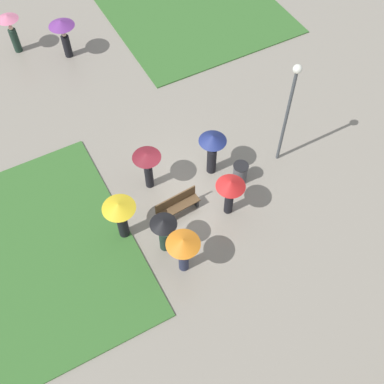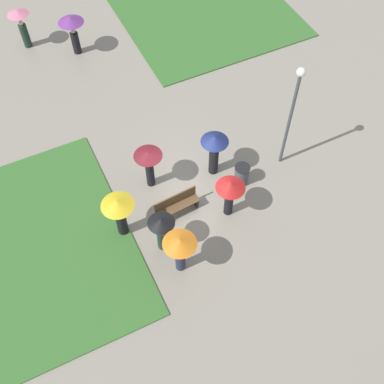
# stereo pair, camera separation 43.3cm
# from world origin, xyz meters

# --- Properties ---
(ground_plane) EXTENTS (90.00, 90.00, 0.00)m
(ground_plane) POSITION_xyz_m (0.00, 0.00, 0.00)
(ground_plane) COLOR gray
(lawn_patch_near) EXTENTS (6.16, 8.47, 0.06)m
(lawn_patch_near) POSITION_xyz_m (-5.79, 0.02, 0.03)
(lawn_patch_near) COLOR #386B2D
(lawn_patch_near) RESTS_ON ground_plane
(lawn_patch_far) EXTENTS (8.42, 8.97, 0.06)m
(lawn_patch_far) POSITION_xyz_m (5.64, 10.09, 0.03)
(lawn_patch_far) COLOR #386B2D
(lawn_patch_far) RESTS_ON ground_plane
(park_bench) EXTENTS (1.71, 0.55, 0.90)m
(park_bench) POSITION_xyz_m (-0.80, -0.67, 0.47)
(park_bench) COLOR brown
(park_bench) RESTS_ON ground_plane
(lamp_post) EXTENTS (0.32, 0.32, 4.75)m
(lamp_post) POSITION_xyz_m (3.93, -0.29, 3.02)
(lamp_post) COLOR #474C51
(lamp_post) RESTS_ON ground_plane
(trash_bin) EXTENTS (0.60, 0.60, 0.91)m
(trash_bin) POSITION_xyz_m (1.99, -0.52, 0.46)
(trash_bin) COLOR #4C4C51
(trash_bin) RESTS_ON ground_plane
(crowd_person_black) EXTENTS (0.92, 0.92, 1.78)m
(crowd_person_black) POSITION_xyz_m (-1.85, -1.77, 1.16)
(crowd_person_black) COLOR #1E3328
(crowd_person_black) RESTS_ON ground_plane
(crowd_person_navy) EXTENTS (1.05, 1.05, 2.04)m
(crowd_person_navy) POSITION_xyz_m (1.27, 0.42, 1.44)
(crowd_person_navy) COLOR black
(crowd_person_navy) RESTS_ON ground_plane
(crowd_person_maroon) EXTENTS (1.06, 1.06, 1.92)m
(crowd_person_maroon) POSITION_xyz_m (-1.17, 0.93, 1.41)
(crowd_person_maroon) COLOR black
(crowd_person_maroon) RESTS_ON ground_plane
(crowd_person_yellow) EXTENTS (1.15, 1.15, 1.97)m
(crowd_person_yellow) POSITION_xyz_m (-2.92, -0.62, 1.41)
(crowd_person_yellow) COLOR black
(crowd_person_yellow) RESTS_ON ground_plane
(crowd_person_red) EXTENTS (1.06, 1.06, 1.84)m
(crowd_person_red) POSITION_xyz_m (0.88, -1.52, 1.39)
(crowd_person_red) COLOR black
(crowd_person_red) RESTS_ON ground_plane
(crowd_person_orange) EXTENTS (1.13, 1.13, 1.91)m
(crowd_person_orange) POSITION_xyz_m (-1.65, -2.79, 1.43)
(crowd_person_orange) COLOR #282D47
(crowd_person_orange) RESTS_ON ground_plane
(lone_walker_far_path) EXTENTS (1.00, 1.00, 1.95)m
(lone_walker_far_path) POSITION_xyz_m (-3.29, 11.15, 1.29)
(lone_walker_far_path) COLOR #1E3328
(lone_walker_far_path) RESTS_ON ground_plane
(lone_walker_mid_plaza) EXTENTS (1.18, 1.18, 1.94)m
(lone_walker_mid_plaza) POSITION_xyz_m (-1.27, 9.65, 1.44)
(lone_walker_mid_plaza) COLOR black
(lone_walker_mid_plaza) RESTS_ON ground_plane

